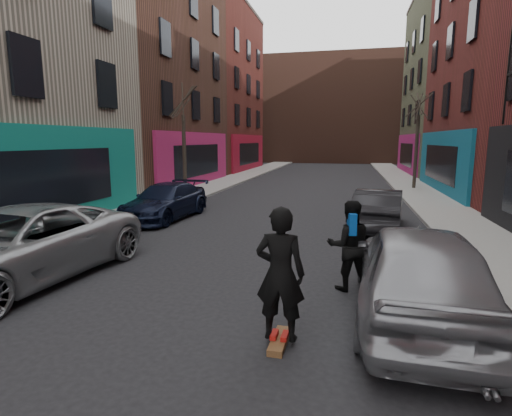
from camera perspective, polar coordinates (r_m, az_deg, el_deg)
The scene contains 13 objects.
sidewalk_left at distance 33.03m, azimuth -1.97°, elevation 4.57°, with size 2.50×84.00×0.13m, color gray.
sidewalk_right at distance 32.17m, azimuth 20.13°, elevation 3.85°, with size 2.50×84.00×0.13m, color gray.
buildings_left at distance 24.32m, azimuth -29.95°, elevation 20.90°, with size 12.00×56.00×16.50m, color #511A17.
building_far at distance 57.97m, azimuth 11.04°, elevation 13.47°, with size 40.00×10.00×14.00m, color #47281E.
tree_left_far at distance 21.51m, azimuth -10.29°, elevation 10.52°, with size 2.00×2.00×6.50m, color black, non-canonical shape.
tree_right_far at distance 26.09m, azimuth 22.07°, elevation 10.14°, with size 2.00×2.00×6.80m, color black, non-canonical shape.
parked_left_far at distance 9.90m, azimuth -30.97°, elevation -4.63°, with size 2.66×5.76×1.60m, color gray.
parked_left_end at distance 15.80m, azimuth -12.82°, elevation 0.95°, with size 1.90×4.66×1.35m, color black.
parked_right_far at distance 7.29m, azimuth 22.20°, elevation -8.32°, with size 2.00×4.98×1.70m, color gray.
parked_right_end at distance 14.15m, azimuth 17.10°, elevation -0.16°, with size 1.47×4.22×1.39m, color black.
skateboard at distance 6.29m, azimuth 3.37°, elevation -18.42°, with size 0.22×0.80×0.10m, color brown.
skateboarder at distance 5.87m, azimuth 3.48°, elevation -9.37°, with size 0.73×0.48×2.00m, color black.
pedestrian at distance 8.27m, azimuth 13.14°, elevation -5.21°, with size 1.01×0.86×1.83m.
Camera 1 is at (2.24, -1.79, 3.01)m, focal length 28.00 mm.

